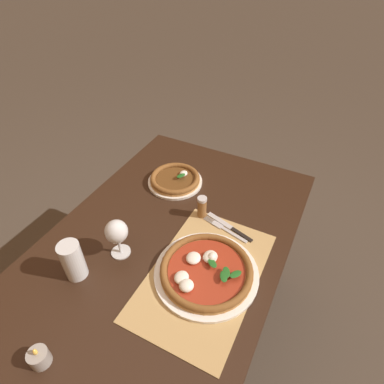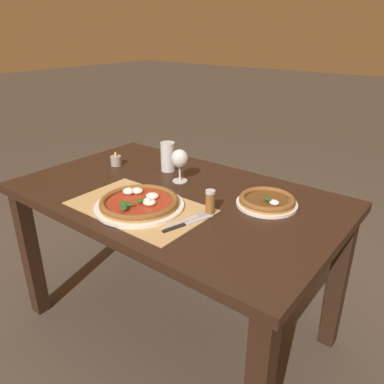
{
  "view_description": "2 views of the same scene",
  "coord_description": "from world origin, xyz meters",
  "px_view_note": "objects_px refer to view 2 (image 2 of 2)",
  "views": [
    {
      "loc": [
        -0.6,
        -0.45,
        1.66
      ],
      "look_at": [
        0.25,
        -0.01,
        0.84
      ],
      "focal_mm": 30.0,
      "sensor_mm": 36.0,
      "label": 1
    },
    {
      "loc": [
        0.98,
        -1.12,
        1.4
      ],
      "look_at": [
        0.18,
        -0.11,
        0.83
      ],
      "focal_mm": 35.0,
      "sensor_mm": 36.0,
      "label": 2
    }
  ],
  "objects_px": {
    "pizza_far": "(267,201)",
    "votive_candle": "(116,161)",
    "wine_glass": "(180,160)",
    "pint_glass": "(168,157)",
    "knife": "(188,223)",
    "pepper_shaker": "(210,202)",
    "pizza_near": "(139,203)",
    "fork": "(186,221)"
  },
  "relations": [
    {
      "from": "pizza_near",
      "to": "knife",
      "type": "relative_size",
      "value": 1.68
    },
    {
      "from": "pizza_far",
      "to": "pepper_shaker",
      "type": "relative_size",
      "value": 2.54
    },
    {
      "from": "fork",
      "to": "knife",
      "type": "distance_m",
      "value": 0.02
    },
    {
      "from": "pint_glass",
      "to": "pepper_shaker",
      "type": "xyz_separation_m",
      "value": [
        0.44,
        -0.26,
        -0.02
      ]
    },
    {
      "from": "wine_glass",
      "to": "pint_glass",
      "type": "distance_m",
      "value": 0.16
    },
    {
      "from": "pizza_far",
      "to": "votive_candle",
      "type": "bearing_deg",
      "value": -176.4
    },
    {
      "from": "fork",
      "to": "votive_candle",
      "type": "distance_m",
      "value": 0.72
    },
    {
      "from": "pizza_far",
      "to": "wine_glass",
      "type": "distance_m",
      "value": 0.45
    },
    {
      "from": "wine_glass",
      "to": "pepper_shaker",
      "type": "relative_size",
      "value": 1.6
    },
    {
      "from": "knife",
      "to": "votive_candle",
      "type": "bearing_deg",
      "value": 158.72
    },
    {
      "from": "pizza_near",
      "to": "wine_glass",
      "type": "height_order",
      "value": "wine_glass"
    },
    {
      "from": "pizza_near",
      "to": "knife",
      "type": "distance_m",
      "value": 0.24
    },
    {
      "from": "pint_glass",
      "to": "fork",
      "type": "bearing_deg",
      "value": -41.94
    },
    {
      "from": "pepper_shaker",
      "to": "pizza_far",
      "type": "bearing_deg",
      "value": 55.31
    },
    {
      "from": "fork",
      "to": "wine_glass",
      "type": "bearing_deg",
      "value": 132.75
    },
    {
      "from": "wine_glass",
      "to": "pizza_far",
      "type": "bearing_deg",
      "value": 2.62
    },
    {
      "from": "pizza_near",
      "to": "wine_glass",
      "type": "xyz_separation_m",
      "value": [
        -0.05,
        0.31,
        0.08
      ]
    },
    {
      "from": "pizza_near",
      "to": "pepper_shaker",
      "type": "distance_m",
      "value": 0.28
    },
    {
      "from": "votive_candle",
      "to": "pepper_shaker",
      "type": "bearing_deg",
      "value": -11.78
    },
    {
      "from": "pizza_far",
      "to": "pint_glass",
      "type": "distance_m",
      "value": 0.59
    },
    {
      "from": "pizza_near",
      "to": "pizza_far",
      "type": "bearing_deg",
      "value": 40.8
    },
    {
      "from": "pizza_far",
      "to": "wine_glass",
      "type": "relative_size",
      "value": 1.59
    },
    {
      "from": "pint_glass",
      "to": "knife",
      "type": "xyz_separation_m",
      "value": [
        0.43,
        -0.38,
        -0.06
      ]
    },
    {
      "from": "fork",
      "to": "pepper_shaker",
      "type": "bearing_deg",
      "value": 75.02
    },
    {
      "from": "wine_glass",
      "to": "knife",
      "type": "distance_m",
      "value": 0.43
    },
    {
      "from": "fork",
      "to": "votive_candle",
      "type": "bearing_deg",
      "value": 158.93
    },
    {
      "from": "wine_glass",
      "to": "fork",
      "type": "bearing_deg",
      "value": -47.25
    },
    {
      "from": "pizza_far",
      "to": "votive_candle",
      "type": "relative_size",
      "value": 3.43
    },
    {
      "from": "knife",
      "to": "pizza_near",
      "type": "bearing_deg",
      "value": -177.55
    },
    {
      "from": "pizza_near",
      "to": "fork",
      "type": "distance_m",
      "value": 0.22
    },
    {
      "from": "knife",
      "to": "votive_candle",
      "type": "xyz_separation_m",
      "value": [
        -0.7,
        0.27,
        0.02
      ]
    },
    {
      "from": "pepper_shaker",
      "to": "wine_glass",
      "type": "bearing_deg",
      "value": 149.12
    },
    {
      "from": "pint_glass",
      "to": "votive_candle",
      "type": "xyz_separation_m",
      "value": [
        -0.26,
        -0.11,
        -0.05
      ]
    },
    {
      "from": "pint_glass",
      "to": "knife",
      "type": "bearing_deg",
      "value": -41.39
    },
    {
      "from": "pint_glass",
      "to": "pizza_near",
      "type": "bearing_deg",
      "value": -63.65
    },
    {
      "from": "wine_glass",
      "to": "pepper_shaker",
      "type": "distance_m",
      "value": 0.36
    },
    {
      "from": "pizza_far",
      "to": "wine_glass",
      "type": "height_order",
      "value": "wine_glass"
    },
    {
      "from": "pizza_near",
      "to": "votive_candle",
      "type": "xyz_separation_m",
      "value": [
        -0.46,
        0.28,
        0.0
      ]
    },
    {
      "from": "fork",
      "to": "pepper_shaker",
      "type": "relative_size",
      "value": 2.04
    },
    {
      "from": "votive_candle",
      "to": "pepper_shaker",
      "type": "distance_m",
      "value": 0.72
    },
    {
      "from": "wine_glass",
      "to": "fork",
      "type": "distance_m",
      "value": 0.41
    },
    {
      "from": "wine_glass",
      "to": "votive_candle",
      "type": "height_order",
      "value": "wine_glass"
    }
  ]
}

